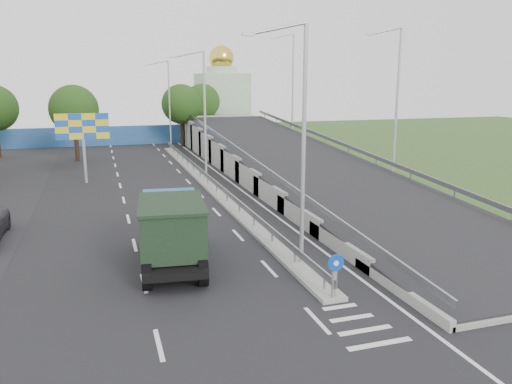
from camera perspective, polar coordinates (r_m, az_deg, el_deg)
name	(u,v)px	position (r m, az deg, el deg)	size (l,w,h in m)	color
ground	(363,330)	(17.27, 12.17, -15.14)	(160.00, 160.00, 0.00)	#2D4C1E
road_surface	(177,200)	(34.45, -8.99, -0.92)	(26.00, 90.00, 0.04)	black
median	(208,185)	(38.79, -5.51, 0.85)	(1.00, 44.00, 0.20)	gray
overpass_ramp	(298,159)	(40.69, 4.84, 3.77)	(10.00, 50.00, 3.50)	gray
median_guardrail	(208,176)	(38.66, -5.53, 1.79)	(0.09, 44.00, 0.71)	gray
sign_bollard	(335,276)	(18.57, 8.98, -9.45)	(0.64, 0.23, 1.67)	black
lamp_post_near	(300,134)	(20.86, 5.01, 6.64)	(2.74, 0.18, 10.08)	#B2B5B7
lamp_post_mid	(202,109)	(40.02, -6.14, 9.44)	(2.74, 0.18, 10.08)	#B2B5B7
lamp_post_far	(168,100)	(59.74, -10.05, 10.34)	(2.74, 0.18, 10.08)	#B2B5B7
blue_wall	(130,135)	(65.63, -14.19, 6.30)	(30.00, 0.50, 2.40)	#264E8B
church	(222,99)	(75.36, -3.91, 10.55)	(7.00, 7.00, 13.80)	#B2CCAD
billboard	(83,130)	(41.35, -19.21, 6.67)	(4.00, 0.24, 5.50)	#B2B5B7
tree_left_mid	(74,109)	(53.28, -20.09, 8.85)	(4.80, 4.80, 7.60)	black
tree_median_far	(181,104)	(62.02, -8.53, 9.89)	(4.80, 4.80, 7.60)	black
tree_ramp_far	(202,102)	(69.61, -6.17, 10.23)	(4.80, 4.80, 7.60)	black
dump_truck	(172,227)	(22.21, -9.61, -4.00)	(3.25, 7.11, 3.04)	black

